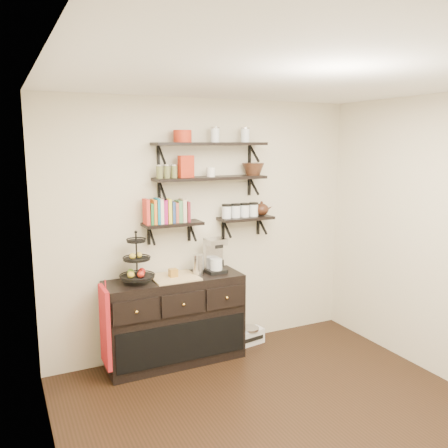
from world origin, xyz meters
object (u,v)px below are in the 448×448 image
(coffee_maker, at_px, (214,256))
(radio, at_px, (250,336))
(sideboard, at_px, (175,320))
(fruit_stand, at_px, (137,266))

(coffee_maker, distance_m, radio, 1.08)
(coffee_maker, bearing_deg, sideboard, 179.55)
(coffee_maker, bearing_deg, radio, 0.30)
(sideboard, relative_size, radio, 4.16)
(fruit_stand, bearing_deg, coffee_maker, 1.47)
(fruit_stand, bearing_deg, radio, 2.31)
(coffee_maker, xyz_separation_m, radio, (0.45, 0.03, -0.98))
(fruit_stand, distance_m, coffee_maker, 0.84)
(radio, bearing_deg, sideboard, 174.03)
(fruit_stand, height_order, radio, fruit_stand)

